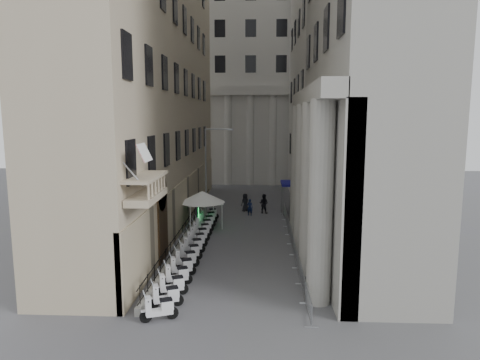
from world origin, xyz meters
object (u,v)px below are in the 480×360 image
Objects in this scene: security_tent at (209,198)px; pedestrian_b at (264,204)px; street_lamp at (209,164)px; pedestrian_a at (250,207)px; info_kiosk at (197,217)px; scooter_0 at (160,321)px.

pedestrian_b is (4.59, 5.86, -1.63)m from security_tent.
pedestrian_a is (3.79, 0.01, -4.05)m from street_lamp.
info_kiosk is at bearing 67.84° from pedestrian_b.
pedestrian_b is (1.31, 1.04, 0.15)m from pedestrian_a.
scooter_0 is at bearing -87.93° from street_lamp.
info_kiosk reaches higher than pedestrian_b.
pedestrian_b is at bearing -124.52° from pedestrian_a.
pedestrian_b is (5.59, 5.90, -0.05)m from info_kiosk.
scooter_0 is 0.18× the size of street_lamp.
pedestrian_a is (3.58, 21.12, 0.78)m from scooter_0.
pedestrian_a is at bearing 1.67° from street_lamp.
street_lamp is at bearing -19.92° from scooter_0.
info_kiosk is at bearing 65.71° from pedestrian_a.
pedestrian_a is 0.84× the size of pedestrian_b.
street_lamp is 6.50m from pedestrian_b.
pedestrian_b is (4.89, 22.15, 0.93)m from scooter_0.
pedestrian_a is at bearing 59.70° from pedestrian_b.
street_lamp reaches higher than security_tent.
security_tent is 5.34m from street_lamp.
security_tent is at bearing -21.54° from scooter_0.
info_kiosk is 1.04× the size of pedestrian_b.
street_lamp is (-0.21, 21.11, 4.83)m from scooter_0.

